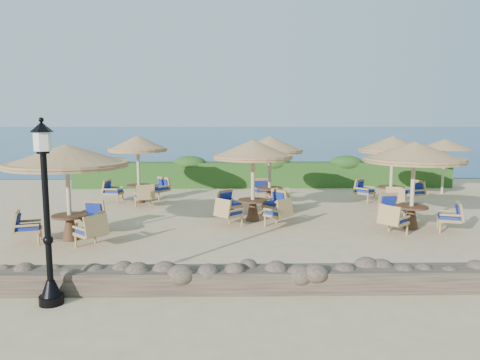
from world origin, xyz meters
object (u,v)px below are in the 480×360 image
cafe_set_1 (253,167)px  cafe_set_5 (392,157)px  cafe_set_3 (138,158)px  cafe_set_4 (270,155)px  cafe_set_0 (67,168)px  cafe_set_2 (414,165)px  lamp_post (47,221)px  extra_parasol (445,144)px

cafe_set_1 → cafe_set_5: size_ratio=0.97×
cafe_set_3 → cafe_set_4: same height
cafe_set_1 → cafe_set_5: (5.43, 2.69, 0.09)m
cafe_set_3 → cafe_set_5: (9.78, -0.62, 0.08)m
cafe_set_5 → cafe_set_1: bearing=-153.6°
cafe_set_0 → cafe_set_4: same height
cafe_set_0 → cafe_set_5: bearing=25.1°
cafe_set_4 → cafe_set_0: bearing=-140.8°
cafe_set_1 → cafe_set_2: 4.90m
cafe_set_3 → cafe_set_4: 5.15m
cafe_set_1 → cafe_set_3: (-4.34, 3.32, 0.01)m
lamp_post → cafe_set_0: (-1.16, 4.46, 0.46)m
lamp_post → cafe_set_1: bearing=59.4°
extra_parasol → cafe_set_3: 13.11m
cafe_set_5 → cafe_set_4: bearing=-178.2°
extra_parasol → cafe_set_2: size_ratio=0.81×
cafe_set_2 → cafe_set_5: 3.93m
cafe_set_2 → extra_parasol: bearing=59.1°
cafe_set_0 → cafe_set_3: size_ratio=1.21×
lamp_post → cafe_set_2: 10.36m
cafe_set_0 → cafe_set_3: same height
extra_parasol → cafe_set_0: bearing=-151.3°
extra_parasol → cafe_set_3: (-12.95, -1.95, -0.40)m
cafe_set_4 → cafe_set_5: (4.68, 0.15, -0.09)m
cafe_set_1 → cafe_set_3: size_ratio=0.97×
cafe_set_2 → cafe_set_4: same height
extra_parasol → cafe_set_2: 7.52m
cafe_set_3 → cafe_set_4: size_ratio=0.95×
cafe_set_0 → cafe_set_2: (9.90, 1.09, -0.06)m
cafe_set_0 → cafe_set_3: 5.65m
cafe_set_2 → cafe_set_4: (-4.00, 3.72, -0.00)m
cafe_set_3 → cafe_set_1: bearing=-37.4°
lamp_post → cafe_set_5: lamp_post is taller
cafe_set_1 → cafe_set_4: 2.66m
cafe_set_1 → cafe_set_2: (4.75, -1.18, 0.19)m
cafe_set_3 → cafe_set_0: bearing=-98.2°
lamp_post → cafe_set_4: (4.74, 9.27, 0.39)m
cafe_set_3 → cafe_set_4: bearing=-8.6°
extra_parasol → cafe_set_2: cafe_set_2 is taller
lamp_post → cafe_set_5: size_ratio=1.21×
cafe_set_0 → lamp_post: bearing=-75.4°
lamp_post → cafe_set_2: bearing=32.4°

